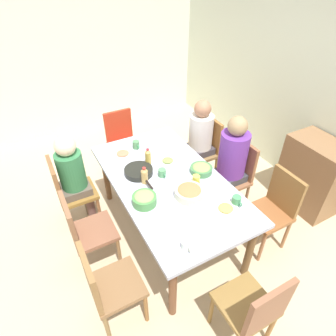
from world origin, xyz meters
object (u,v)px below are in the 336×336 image
cup_1 (196,180)px  person_2 (74,174)px  side_cabinet (313,175)px  cup_3 (136,145)px  plate_0 (123,154)px  serving_pan (139,172)px  chair_3 (235,173)px  bowl_2 (144,199)px  chair_6 (84,230)px  bowl_0 (189,192)px  bottle_1 (148,158)px  cup_4 (186,245)px  cup_0 (237,201)px  person_0 (200,136)px  person_3 (232,158)px  chair_5 (122,140)px  chair_1 (274,207)px  bowl_1 (201,169)px  chair_2 (69,190)px  plate_1 (226,209)px  bottle_0 (144,176)px  chair_4 (254,308)px  plate_2 (168,161)px  cup_2 (162,173)px  dining_table (168,186)px  chair_0 (205,147)px  chair_7 (106,285)px

cup_1 → person_2: bearing=-128.7°
side_cabinet → cup_3: bearing=-121.5°
plate_0 → serving_pan: serving_pan is taller
chair_3 → bowl_2: (0.19, -1.24, 0.31)m
chair_6 → cup_3: (-0.68, 0.84, 0.30)m
plate_0 → serving_pan: bearing=3.2°
bowl_0 → bottle_1: bearing=-168.1°
side_cabinet → cup_4: bearing=-79.5°
side_cabinet → cup_0: bearing=-82.8°
person_0 → bottle_1: bearing=-70.1°
person_3 → bottle_1: bearing=-109.8°
chair_5 → chair_1: bearing=24.6°
bowl_1 → cup_1: bearing=-48.3°
bowl_2 → cup_3: 0.92m
bowl_0 → bowl_1: 0.39m
chair_5 → chair_2: bearing=-52.1°
chair_5 → plate_1: (1.93, 0.25, 0.27)m
bowl_1 → side_cabinet: 1.47m
bottle_0 → bowl_2: bearing=-25.4°
person_3 → chair_4: size_ratio=1.41×
person_2 → plate_2: bearing=68.6°
cup_0 → cup_2: 0.79m
chair_1 → chair_5: same height
cup_3 → plate_1: bearing=13.0°
chair_1 → cup_0: 0.59m
chair_2 → bowl_2: 1.03m
cup_4 → bowl_0: bearing=146.1°
cup_2 → chair_3: bearing=84.9°
bowl_1 → bottle_0: 0.60m
person_3 → bottle_1: 0.93m
plate_1 → person_3: bearing=137.6°
cup_1 → side_cabinet: (0.24, 1.53, -0.36)m
serving_pan → bowl_0: bearing=27.8°
plate_2 → dining_table: bearing=-27.9°
person_2 → person_3: (0.63, 1.61, 0.06)m
chair_1 → plate_2: chair_1 is taller
dining_table → cup_2: bearing=-164.3°
plate_0 → cup_3: bearing=107.4°
person_0 → plate_0: person_0 is taller
plate_0 → cup_2: cup_2 is taller
chair_0 → cup_0: chair_0 is taller
chair_2 → bowl_2: size_ratio=4.03×
chair_7 → chair_4: bearing=52.1°
chair_4 → serving_pan: (-1.55, -0.22, 0.28)m
plate_0 → cup_3: (-0.06, 0.19, 0.03)m
chair_0 → chair_5: (-0.69, -0.89, 0.00)m
dining_table → cup_1: cup_1 is taller
cup_2 → dining_table: bearing=15.7°
cup_2 → bottle_1: bearing=-169.0°
chair_4 → cup_3: size_ratio=7.88×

